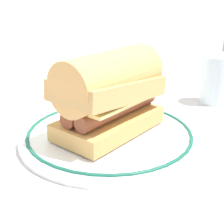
{
  "coord_description": "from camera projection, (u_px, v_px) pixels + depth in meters",
  "views": [
    {
      "loc": [
        -0.27,
        -0.35,
        0.23
      ],
      "look_at": [
        0.0,
        0.04,
        0.04
      ],
      "focal_mm": 52.08,
      "sensor_mm": 36.0,
      "label": 1
    }
  ],
  "objects": [
    {
      "name": "ground_plane",
      "position": [
        125.0,
        148.0,
        0.49
      ],
      "size": [
        1.5,
        1.5,
        0.0
      ],
      "primitive_type": "plane",
      "color": "beige"
    },
    {
      "name": "plate",
      "position": [
        112.0,
        134.0,
        0.52
      ],
      "size": [
        0.28,
        0.28,
        0.01
      ],
      "color": "white",
      "rests_on": "ground_plane"
    },
    {
      "name": "sausage_sandwich",
      "position": [
        112.0,
        91.0,
        0.49
      ],
      "size": [
        0.19,
        0.14,
        0.13
      ],
      "rotation": [
        0.0,
        0.0,
        0.27
      ],
      "color": "tan",
      "rests_on": "plate"
    },
    {
      "name": "drinking_glass",
      "position": [
        215.0,
        83.0,
        0.67
      ],
      "size": [
        0.06,
        0.06,
        0.1
      ],
      "color": "silver",
      "rests_on": "ground_plane"
    },
    {
      "name": "butter_knife",
      "position": [
        67.0,
        95.0,
        0.71
      ],
      "size": [
        0.1,
        0.13,
        0.01
      ],
      "color": "silver",
      "rests_on": "ground_plane"
    }
  ]
}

